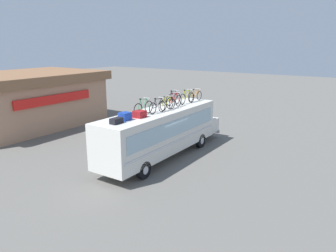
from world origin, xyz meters
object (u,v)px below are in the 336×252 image
object	(u,v)px
rooftop_bicycle_2	(158,106)
rooftop_bicycle_4	(174,101)
rooftop_bicycle_1	(143,108)
rooftop_bicycle_6	(187,97)
bus	(163,130)
rooftop_bicycle_3	(167,104)
rooftop_bicycle_7	(195,96)
luggage_bag_2	(125,116)
luggage_bag_1	(116,121)
rooftop_bicycle_5	(173,99)
luggage_bag_3	(139,114)

from	to	relation	value
rooftop_bicycle_2	rooftop_bicycle_4	xyz separation A→B (m)	(1.77, 0.03, 0.03)
rooftop_bicycle_1	rooftop_bicycle_6	bearing A→B (deg)	-2.98
bus	rooftop_bicycle_6	xyz separation A→B (m)	(2.59, -0.15, 1.70)
bus	rooftop_bicycle_3	size ratio (longest dim) A/B	6.46
rooftop_bicycle_2	rooftop_bicycle_7	xyz separation A→B (m)	(4.44, 0.01, -0.00)
luggage_bag_2	rooftop_bicycle_7	size ratio (longest dim) A/B	0.33
rooftop_bicycle_1	rooftop_bicycle_3	xyz separation A→B (m)	(1.71, -0.43, -0.03)
luggage_bag_1	rooftop_bicycle_5	distance (m)	5.91
bus	rooftop_bicycle_1	size ratio (longest dim) A/B	6.55
rooftop_bicycle_5	rooftop_bicycle_7	bearing A→B (deg)	-18.08
bus	rooftop_bicycle_3	world-z (taller)	rooftop_bicycle_3
rooftop_bicycle_6	rooftop_bicycle_2	bearing A→B (deg)	-177.87
bus	rooftop_bicycle_7	xyz separation A→B (m)	(3.57, -0.27, 1.68)
luggage_bag_1	rooftop_bicycle_6	distance (m)	6.78
rooftop_bicycle_1	rooftop_bicycle_4	distance (m)	2.71
luggage_bag_3	rooftop_bicycle_1	distance (m)	0.74
bus	rooftop_bicycle_6	world-z (taller)	rooftop_bicycle_6
rooftop_bicycle_6	rooftop_bicycle_7	xyz separation A→B (m)	(0.98, -0.12, -0.03)
bus	rooftop_bicycle_4	size ratio (longest dim) A/B	6.48
luggage_bag_2	rooftop_bicycle_7	bearing A→B (deg)	-2.59
rooftop_bicycle_2	rooftop_bicycle_6	distance (m)	3.46
luggage_bag_3	rooftop_bicycle_4	bearing A→B (deg)	-1.39
luggage_bag_2	rooftop_bicycle_5	bearing A→B (deg)	3.31
rooftop_bicycle_1	rooftop_bicycle_2	size ratio (longest dim) A/B	0.98
rooftop_bicycle_2	rooftop_bicycle_7	distance (m)	4.44
rooftop_bicycle_6	rooftop_bicycle_5	bearing A→B (deg)	151.24
rooftop_bicycle_2	rooftop_bicycle_4	bearing A→B (deg)	1.02
rooftop_bicycle_2	bus	bearing A→B (deg)	18.03
luggage_bag_3	rooftop_bicycle_2	xyz separation A→B (m)	(1.58, -0.11, 0.19)
luggage_bag_1	luggage_bag_3	bearing A→B (deg)	-2.75
luggage_bag_3	rooftop_bicycle_1	xyz separation A→B (m)	(0.66, 0.24, 0.21)
rooftop_bicycle_4	rooftop_bicycle_5	world-z (taller)	rooftop_bicycle_4
rooftop_bicycle_3	rooftop_bicycle_4	world-z (taller)	rooftop_bicycle_4
rooftop_bicycle_3	rooftop_bicycle_5	world-z (taller)	rooftop_bicycle_5
bus	rooftop_bicycle_3	distance (m)	1.71
rooftop_bicycle_4	rooftop_bicycle_7	world-z (taller)	rooftop_bicycle_4
rooftop_bicycle_2	rooftop_bicycle_7	world-z (taller)	rooftop_bicycle_2
rooftop_bicycle_3	bus	bearing A→B (deg)	79.01
bus	rooftop_bicycle_4	bearing A→B (deg)	-15.41
bus	rooftop_bicycle_6	size ratio (longest dim) A/B	6.16
luggage_bag_1	rooftop_bicycle_2	world-z (taller)	rooftop_bicycle_2
rooftop_bicycle_3	rooftop_bicycle_6	xyz separation A→B (m)	(2.66, 0.21, 0.03)
rooftop_bicycle_5	rooftop_bicycle_6	xyz separation A→B (m)	(0.89, -0.49, -0.00)
rooftop_bicycle_1	rooftop_bicycle_3	distance (m)	1.77
rooftop_bicycle_3	rooftop_bicycle_6	bearing A→B (deg)	4.42
rooftop_bicycle_4	rooftop_bicycle_6	xyz separation A→B (m)	(1.69, 0.10, -0.00)
bus	luggage_bag_3	bearing A→B (deg)	-176.07
rooftop_bicycle_4	luggage_bag_1	bearing A→B (deg)	178.14
rooftop_bicycle_1	rooftop_bicycle_4	world-z (taller)	rooftop_bicycle_4
rooftop_bicycle_4	rooftop_bicycle_2	bearing A→B (deg)	-178.98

